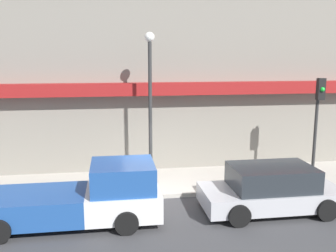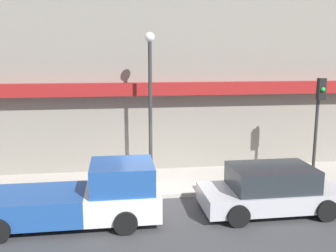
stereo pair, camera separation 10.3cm
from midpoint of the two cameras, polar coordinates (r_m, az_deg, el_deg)
name	(u,v)px [view 1 (the left image)]	position (r m, az deg, el deg)	size (l,w,h in m)	color
ground_plane	(160,199)	(13.28, -1.42, -11.03)	(80.00, 80.00, 0.00)	#38383A
sidewalk	(155,182)	(14.69, -2.19, -8.58)	(36.00, 3.08, 0.15)	#ADA89E
building	(146,50)	(16.90, -3.53, 11.47)	(19.80, 3.80, 10.36)	gray
pickup_truck	(81,198)	(11.53, -13.40, -10.60)	(5.45, 2.13, 1.79)	silver
parked_car	(271,189)	(12.50, 15.21, -9.29)	(4.44, 2.12, 1.48)	#ADADB2
fire_hydrant	(234,179)	(14.08, 9.82, -7.94)	(0.21, 0.21, 0.62)	#196633
street_lamp	(150,90)	(13.93, -2.95, 5.44)	(0.36, 0.36, 5.61)	#2D2D2D
traffic_light	(318,112)	(15.04, 21.69, 2.04)	(0.28, 0.42, 3.96)	#2D2D2D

